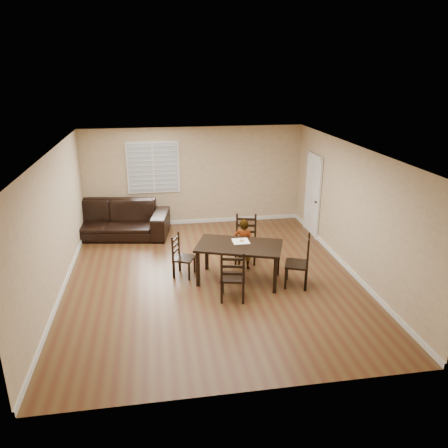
{
  "coord_description": "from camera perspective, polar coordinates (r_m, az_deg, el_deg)",
  "views": [
    {
      "loc": [
        -1.06,
        -8.22,
        4.18
      ],
      "look_at": [
        0.35,
        0.51,
        1.0
      ],
      "focal_mm": 35.0,
      "sensor_mm": 36.0,
      "label": 1
    }
  ],
  "objects": [
    {
      "name": "dining_table",
      "position": [
        8.88,
        2.01,
        -3.24
      ],
      "size": [
        1.93,
        1.48,
        0.8
      ],
      "rotation": [
        0.0,
        0.0,
        -0.35
      ],
      "color": "black",
      "rests_on": "ground"
    },
    {
      "name": "room",
      "position": [
        8.8,
        -1.68,
        4.12
      ],
      "size": [
        6.04,
        7.04,
        2.72
      ],
      "color": "#CEB88B",
      "rests_on": "ground"
    },
    {
      "name": "chair_right",
      "position": [
        8.88,
        10.35,
        -5.11
      ],
      "size": [
        0.6,
        0.62,
        1.08
      ],
      "rotation": [
        0.0,
        0.0,
        -1.94
      ],
      "color": "black",
      "rests_on": "ground"
    },
    {
      "name": "chair_far",
      "position": [
        8.17,
        1.14,
        -7.24
      ],
      "size": [
        0.55,
        0.52,
        1.03
      ],
      "rotation": [
        0.0,
        0.0,
        2.93
      ],
      "color": "black",
      "rests_on": "ground"
    },
    {
      "name": "napkin",
      "position": [
        9.02,
        2.2,
        -2.25
      ],
      "size": [
        0.33,
        0.33,
        0.0
      ],
      "primitive_type": "cube",
      "rotation": [
        0.0,
        0.0,
        0.0
      ],
      "color": "white",
      "rests_on": "dining_table"
    },
    {
      "name": "chair_left",
      "position": [
        9.26,
        -5.9,
        -4.28
      ],
      "size": [
        0.53,
        0.54,
        0.93
      ],
      "rotation": [
        0.0,
        0.0,
        1.16
      ],
      "color": "black",
      "rests_on": "ground"
    },
    {
      "name": "sofa",
      "position": [
        11.75,
        -14.93,
        0.59
      ],
      "size": [
        3.26,
        1.7,
        0.91
      ],
      "primitive_type": "imported",
      "rotation": [
        0.0,
        0.0,
        -0.16
      ],
      "color": "black",
      "rests_on": "ground"
    },
    {
      "name": "child",
      "position": [
        9.49,
        2.56,
        -2.61
      ],
      "size": [
        0.49,
        0.41,
        1.13
      ],
      "primitive_type": "imported",
      "rotation": [
        0.0,
        0.0,
        2.75
      ],
      "color": "gray",
      "rests_on": "ground"
    },
    {
      "name": "chair_near",
      "position": [
        9.96,
        2.87,
        -2.01
      ],
      "size": [
        0.58,
        0.56,
        1.08
      ],
      "rotation": [
        0.0,
        0.0,
        -0.25
      ],
      "color": "black",
      "rests_on": "ground"
    },
    {
      "name": "donut",
      "position": [
        9.01,
        2.34,
        -2.14
      ],
      "size": [
        0.1,
        0.1,
        0.03
      ],
      "color": "#B0783F",
      "rests_on": "napkin"
    },
    {
      "name": "ground",
      "position": [
        9.28,
        -1.64,
        -6.99
      ],
      "size": [
        7.0,
        7.0,
        0.0
      ],
      "primitive_type": "plane",
      "color": "brown",
      "rests_on": "ground"
    }
  ]
}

